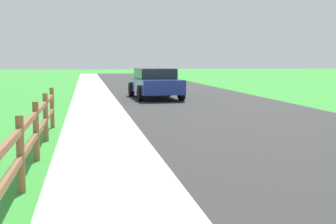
{
  "coord_description": "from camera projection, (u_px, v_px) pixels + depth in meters",
  "views": [
    {
      "loc": [
        -1.36,
        -0.52,
        1.83
      ],
      "look_at": [
        0.29,
        9.08,
        0.75
      ],
      "focal_mm": 51.2,
      "sensor_mm": 36.0,
      "label": 1
    }
  ],
  "objects": [
    {
      "name": "ground_plane",
      "position": [
        112.0,
        93.0,
        25.43
      ],
      "size": [
        120.0,
        120.0,
        0.0
      ],
      "primitive_type": "plane",
      "color": "green"
    },
    {
      "name": "road_asphalt",
      "position": [
        170.0,
        90.0,
        27.98
      ],
      "size": [
        7.0,
        66.0,
        0.01
      ],
      "primitive_type": "cube",
      "color": "#2A2A2A",
      "rests_on": "ground"
    },
    {
      "name": "curb_concrete",
      "position": [
        56.0,
        92.0,
        26.89
      ],
      "size": [
        6.0,
        66.0,
        0.01
      ],
      "primitive_type": "cube",
      "color": "#BBB0A3",
      "rests_on": "ground"
    },
    {
      "name": "grass_verge",
      "position": [
        29.0,
        92.0,
        26.63
      ],
      "size": [
        5.0,
        66.0,
        0.0
      ],
      "primitive_type": "cube",
      "color": "green",
      "rests_on": "ground"
    },
    {
      "name": "rail_fence",
      "position": [
        20.0,
        148.0,
        6.47
      ],
      "size": [
        0.11,
        12.71,
        1.08
      ],
      "color": "brown",
      "rests_on": "ground"
    },
    {
      "name": "parked_suv_blue",
      "position": [
        155.0,
        83.0,
        22.19
      ],
      "size": [
        2.21,
        4.52,
        1.39
      ],
      "color": "navy",
      "rests_on": "ground"
    }
  ]
}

